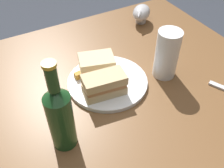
{
  "coord_description": "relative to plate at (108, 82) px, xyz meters",
  "views": [
    {
      "loc": [
        -0.26,
        -0.45,
        1.32
      ],
      "look_at": [
        0.0,
        0.04,
        0.79
      ],
      "focal_mm": 41.18,
      "sensor_mm": 36.0,
      "label": 1
    }
  ],
  "objects": [
    {
      "name": "dining_table",
      "position": [
        -0.01,
        -0.08,
        -0.39
      ],
      "size": [
        1.07,
        0.98,
        0.76
      ],
      "primitive_type": "cube",
      "color": "brown",
      "rests_on": "ground"
    },
    {
      "name": "plate",
      "position": [
        0.0,
        0.0,
        0.0
      ],
      "size": [
        0.25,
        0.25,
        0.01
      ],
      "primitive_type": "cylinder",
      "color": "white",
      "rests_on": "dining_table"
    },
    {
      "name": "sandwich_half_left",
      "position": [
        -0.0,
        0.05,
        0.04
      ],
      "size": [
        0.13,
        0.11,
        0.06
      ],
      "color": "beige",
      "rests_on": "plate"
    },
    {
      "name": "sandwich_half_right",
      "position": [
        -0.03,
        -0.04,
        0.04
      ],
      "size": [
        0.13,
        0.08,
        0.07
      ],
      "color": "#CCB284",
      "rests_on": "plate"
    },
    {
      "name": "potato_wedge_front",
      "position": [
        -0.04,
        0.07,
        0.01
      ],
      "size": [
        0.04,
        0.04,
        0.02
      ],
      "primitive_type": "cube",
      "rotation": [
        0.0,
        0.0,
        4.15
      ],
      "color": "#AD702D",
      "rests_on": "plate"
    },
    {
      "name": "potato_wedge_middle",
      "position": [
        -0.05,
        0.03,
        0.01
      ],
      "size": [
        0.06,
        0.04,
        0.02
      ],
      "primitive_type": "cube",
      "rotation": [
        0.0,
        0.0,
        0.38
      ],
      "color": "#B77F33",
      "rests_on": "plate"
    },
    {
      "name": "potato_wedge_back",
      "position": [
        -0.04,
        0.03,
        0.02
      ],
      "size": [
        0.06,
        0.05,
        0.02
      ],
      "primitive_type": "cube",
      "rotation": [
        0.0,
        0.0,
        5.65
      ],
      "color": "#AD702D",
      "rests_on": "plate"
    },
    {
      "name": "potato_wedge_left_edge",
      "position": [
        -0.06,
        0.01,
        0.01
      ],
      "size": [
        0.04,
        0.03,
        0.02
      ],
      "primitive_type": "cube",
      "rotation": [
        0.0,
        0.0,
        0.19
      ],
      "color": "#B77F33",
      "rests_on": "plate"
    },
    {
      "name": "potato_wedge_right_edge",
      "position": [
        -0.06,
        0.05,
        0.02
      ],
      "size": [
        0.05,
        0.02,
        0.02
      ],
      "primitive_type": "cube",
      "rotation": [
        0.0,
        0.0,
        0.05
      ],
      "color": "gold",
      "rests_on": "plate"
    },
    {
      "name": "pint_glass",
      "position": [
        0.18,
        -0.05,
        0.06
      ],
      "size": [
        0.07,
        0.07,
        0.16
      ],
      "color": "white",
      "rests_on": "dining_table"
    },
    {
      "name": "gravy_boat",
      "position": [
        0.3,
        0.27,
        0.04
      ],
      "size": [
        0.12,
        0.12,
        0.07
      ],
      "color": "#B7B7BC",
      "rests_on": "dining_table"
    },
    {
      "name": "cider_bottle",
      "position": [
        -0.2,
        -0.14,
        0.09
      ],
      "size": [
        0.06,
        0.06,
        0.26
      ],
      "color": "#19421E",
      "rests_on": "dining_table"
    }
  ]
}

